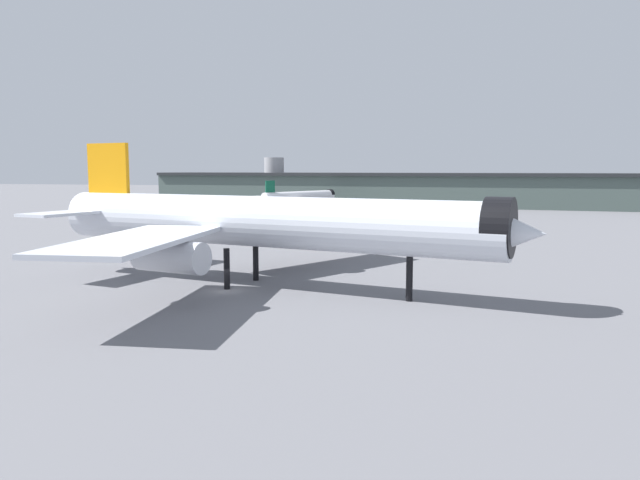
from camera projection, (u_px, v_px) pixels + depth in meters
name	position (u px, v px, depth m)	size (l,w,h in m)	color
ground	(226.00, 290.00, 74.42)	(900.00, 900.00, 0.00)	slate
airliner_near_gate	(258.00, 223.00, 76.15)	(67.23, 60.38, 18.28)	silver
airliner_far_taxiway	(299.00, 197.00, 222.91)	(33.32, 36.96, 10.72)	white
terminal_building	(392.00, 189.00, 248.51)	(208.84, 46.65, 19.62)	#475651
service_truck_front	(319.00, 238.00, 117.22)	(5.55, 2.68, 3.00)	black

